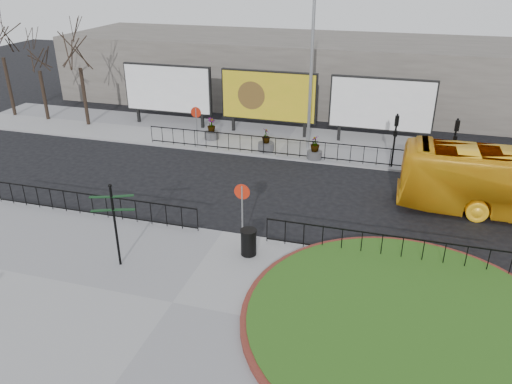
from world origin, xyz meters
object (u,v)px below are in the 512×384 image
at_px(litter_bin, 249,242).
at_px(planter_a, 211,131).
at_px(planter_b, 266,143).
at_px(billboard_mid, 269,96).
at_px(lamp_post, 311,70).
at_px(planter_c, 315,150).
at_px(fingerpost_sign, 114,217).

height_order(litter_bin, planter_a, planter_a).
bearing_deg(planter_b, planter_a, 164.07).
bearing_deg(billboard_mid, planter_b, -77.42).
height_order(billboard_mid, lamp_post, lamp_post).
xyz_separation_m(litter_bin, planter_c, (0.63, 10.81, -0.01)).
relative_size(billboard_mid, planter_a, 4.53).
xyz_separation_m(fingerpost_sign, planter_a, (-1.83, 14.43, -1.51)).
relative_size(billboard_mid, lamp_post, 0.67).
height_order(billboard_mid, fingerpost_sign, billboard_mid).
xyz_separation_m(billboard_mid, planter_c, (3.70, -3.57, -1.95)).
bearing_deg(billboard_mid, planter_c, -43.99).
distance_m(lamp_post, litter_bin, 13.09).
height_order(fingerpost_sign, planter_c, fingerpost_sign).
distance_m(planter_b, planter_c, 3.05).
distance_m(billboard_mid, lamp_post, 4.23).
relative_size(billboard_mid, litter_bin, 5.80).
bearing_deg(billboard_mid, litter_bin, -77.95).
bearing_deg(billboard_mid, planter_a, -148.31).
bearing_deg(planter_c, litter_bin, -93.35).
xyz_separation_m(planter_b, planter_c, (3.01, -0.49, 0.05)).
bearing_deg(fingerpost_sign, planter_b, 63.31).
height_order(planter_b, planter_c, planter_c).
relative_size(fingerpost_sign, litter_bin, 3.10).
distance_m(lamp_post, planter_a, 7.50).
bearing_deg(planter_a, billboard_mid, 31.69).
relative_size(billboard_mid, planter_c, 4.48).
distance_m(fingerpost_sign, planter_b, 13.56).
bearing_deg(fingerpost_sign, billboard_mid, 67.31).
distance_m(billboard_mid, litter_bin, 14.83).
height_order(billboard_mid, planter_c, billboard_mid).
bearing_deg(fingerpost_sign, lamp_post, 55.21).
bearing_deg(planter_c, fingerpost_sign, -111.53).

